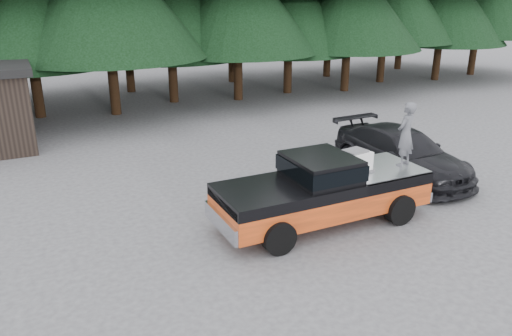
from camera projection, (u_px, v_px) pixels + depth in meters
name	position (u px, v px, depth m)	size (l,w,h in m)	color
ground	(262.00, 225.00, 13.46)	(120.00, 120.00, 0.00)	#48474A
pickup_truck	(322.00, 200.00, 13.38)	(6.00, 2.04, 1.33)	#EB5117
truck_cab	(321.00, 167.00, 13.01)	(1.66, 1.90, 0.59)	black
air_compressor	(355.00, 162.00, 13.49)	(0.77, 0.64, 0.53)	white
man_on_bed	(406.00, 134.00, 13.74)	(0.66, 0.43, 1.80)	#525359
parked_car	(402.00, 153.00, 16.77)	(2.21, 5.44, 1.58)	black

